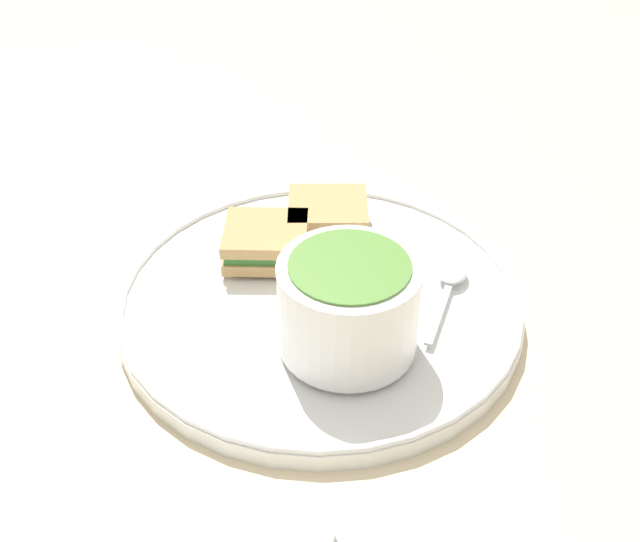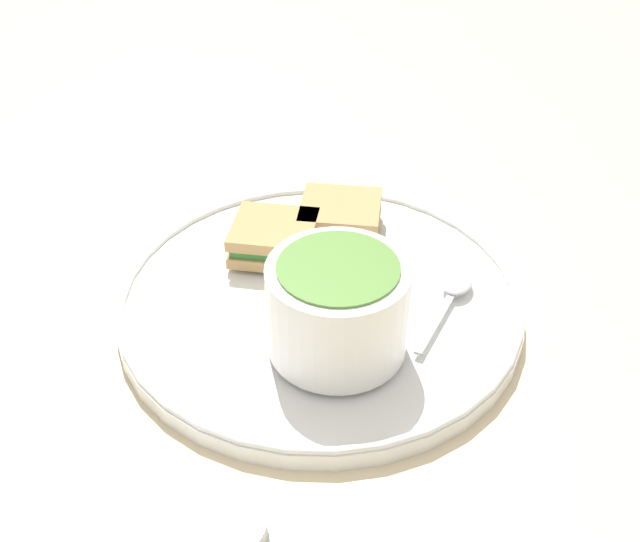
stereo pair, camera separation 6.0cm
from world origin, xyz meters
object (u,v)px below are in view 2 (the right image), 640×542
(soup_bowl, at_px, (338,307))
(sandwich_half_near, at_px, (340,217))
(spoon, at_px, (454,288))
(sandwich_half_far, at_px, (274,238))

(soup_bowl, xyz_separation_m, sandwich_half_near, (-0.07, 0.14, -0.02))
(sandwich_half_near, bearing_deg, spoon, -14.34)
(soup_bowl, bearing_deg, spoon, 63.10)
(sandwich_half_near, xyz_separation_m, sandwich_half_far, (-0.03, -0.06, 0.00))
(sandwich_half_far, bearing_deg, sandwich_half_near, 59.59)
(spoon, xyz_separation_m, sandwich_half_near, (-0.12, 0.03, 0.01))
(soup_bowl, height_order, sandwich_half_near, soup_bowl)
(soup_bowl, xyz_separation_m, sandwich_half_far, (-0.11, 0.08, -0.02))
(spoon, bearing_deg, sandwich_half_near, 72.48)
(sandwich_half_far, bearing_deg, soup_bowl, -36.26)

